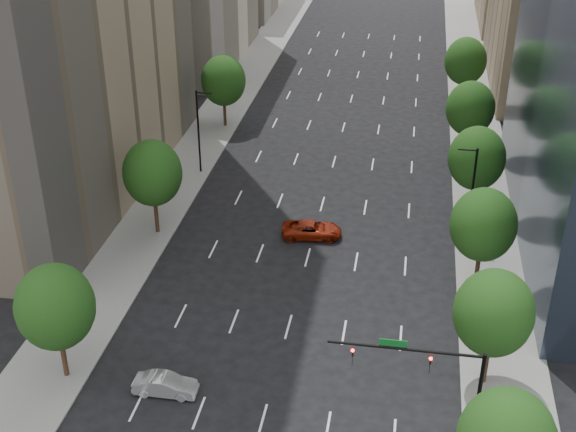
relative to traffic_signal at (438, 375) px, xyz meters
The scene contains 15 objects.
sidewalk_left 40.05m from the traffic_signal, 130.94° to the left, with size 6.00×200.00×0.15m, color slate.
sidewalk_right 30.84m from the traffic_signal, 80.59° to the left, with size 6.00×200.00×0.15m, color slate.
tree_right_1 6.96m from the traffic_signal, 59.96° to the left, with size 5.20×5.20×8.75m.
tree_right_2 18.34m from the traffic_signal, 79.09° to the left, with size 5.20×5.20×8.61m.
tree_right_3 30.21m from the traffic_signal, 83.40° to the left, with size 5.20×5.20×8.89m.
tree_right_4 44.14m from the traffic_signal, 85.49° to the left, with size 5.20×5.20×8.46m.
tree_right_5 60.11m from the traffic_signal, 86.69° to the left, with size 5.20×5.20×8.75m.
tree_left_0 24.62m from the traffic_signal, behind, with size 5.20×5.20×8.75m.
tree_left_1 32.96m from the traffic_signal, 138.11° to the left, with size 5.20×5.20×8.97m.
tree_left_2 53.91m from the traffic_signal, 117.07° to the left, with size 5.20×5.20×8.68m.
streetlight_rn 25.17m from the traffic_signal, 83.37° to the left, with size 1.70×0.20×9.00m.
streetlight_ln 42.42m from the traffic_signal, 124.40° to the left, with size 1.70×0.20×9.00m.
traffic_signal is the anchor object (origin of this frame).
car_silver 17.96m from the traffic_signal, behind, with size 1.49×4.26×1.40m, color #9D9EA3.
car_red_far 26.22m from the traffic_signal, 114.37° to the left, with size 2.47×5.35×1.49m, color maroon.
Camera 1 is at (7.72, -6.31, 35.00)m, focal length 48.48 mm.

